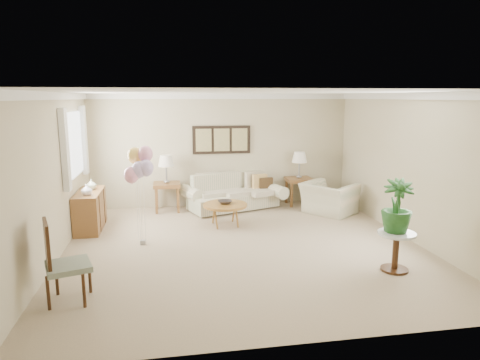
{
  "coord_description": "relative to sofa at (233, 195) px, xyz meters",
  "views": [
    {
      "loc": [
        -1.23,
        -6.87,
        2.52
      ],
      "look_at": [
        0.03,
        0.6,
        1.05
      ],
      "focal_mm": 32.0,
      "sensor_mm": 36.0,
      "label": 1
    }
  ],
  "objects": [
    {
      "name": "vase_sage",
      "position": [
        -2.95,
        -0.87,
        0.52
      ],
      "size": [
        0.24,
        0.24,
        0.2
      ],
      "primitive_type": "imported",
      "rotation": [
        0.0,
        0.0,
        -0.26
      ],
      "color": "#B7C5A7",
      "rests_on": "credenza"
    },
    {
      "name": "end_table_left",
      "position": [
        -1.49,
        0.03,
        0.22
      ],
      "size": [
        0.59,
        0.54,
        0.64
      ],
      "color": "brown",
      "rests_on": "ground"
    },
    {
      "name": "coffee_table",
      "position": [
        -0.36,
        -1.29,
        0.09
      ],
      "size": [
        0.88,
        0.88,
        0.44
      ],
      "color": "#A57327",
      "rests_on": "ground"
    },
    {
      "name": "balloon_cluster",
      "position": [
        -1.93,
        -2.16,
        1.08
      ],
      "size": [
        0.49,
        0.47,
        1.72
      ],
      "color": "gray",
      "rests_on": "ground"
    },
    {
      "name": "side_table",
      "position": [
        1.8,
        -3.95,
        0.12
      ],
      "size": [
        0.54,
        0.54,
        0.59
      ],
      "color": "silver",
      "rests_on": "ground"
    },
    {
      "name": "sofa",
      "position": [
        0.0,
        0.0,
        0.0
      ],
      "size": [
        2.45,
        1.45,
        0.81
      ],
      "color": "beige",
      "rests_on": "ground"
    },
    {
      "name": "armchair",
      "position": [
        2.01,
        -0.76,
        0.02
      ],
      "size": [
        1.36,
        1.38,
        0.68
      ],
      "primitive_type": "imported",
      "rotation": [
        0.0,
        0.0,
        2.21
      ],
      "color": "beige",
      "rests_on": "ground"
    },
    {
      "name": "decor_bowl",
      "position": [
        -0.36,
        -1.27,
        0.16
      ],
      "size": [
        0.31,
        0.31,
        0.07
      ],
      "primitive_type": "imported",
      "rotation": [
        0.0,
        0.0,
        0.11
      ],
      "color": "#2D2623",
      "rests_on": "coffee_table"
    },
    {
      "name": "lamp_right",
      "position": [
        1.59,
        0.11,
        0.8
      ],
      "size": [
        0.35,
        0.35,
        0.62
      ],
      "color": "gray",
      "rests_on": "end_table_right"
    },
    {
      "name": "end_table_right",
      "position": [
        1.59,
        0.11,
        0.22
      ],
      "size": [
        0.59,
        0.54,
        0.65
      ],
      "color": "brown",
      "rests_on": "ground"
    },
    {
      "name": "lamp_left",
      "position": [
        -1.49,
        0.03,
        0.8
      ],
      "size": [
        0.35,
        0.35,
        0.62
      ],
      "color": "gray",
      "rests_on": "end_table_left"
    },
    {
      "name": "ground_plane",
      "position": [
        -0.21,
        -2.57,
        -0.32
      ],
      "size": [
        6.0,
        6.0,
        0.0
      ],
      "primitive_type": "plane",
      "color": "tan"
    },
    {
      "name": "vase_white",
      "position": [
        -2.95,
        -1.38,
        0.52
      ],
      "size": [
        0.23,
        0.23,
        0.21
      ],
      "primitive_type": "imported",
      "rotation": [
        0.0,
        0.0,
        0.2
      ],
      "color": "silver",
      "rests_on": "credenza"
    },
    {
      "name": "wall_art_triptych",
      "position": [
        -0.21,
        0.39,
        1.23
      ],
      "size": [
        1.35,
        0.06,
        0.65
      ],
      "color": "black",
      "rests_on": "ground"
    },
    {
      "name": "potted_plant",
      "position": [
        1.79,
        -3.92,
        0.66
      ],
      "size": [
        0.55,
        0.55,
        0.78
      ],
      "primitive_type": "imported",
      "rotation": [
        0.0,
        0.0,
        -0.31
      ],
      "color": "#194719",
      "rests_on": "side_table"
    },
    {
      "name": "credenza",
      "position": [
        -2.97,
        -1.07,
        0.05
      ],
      "size": [
        0.46,
        1.2,
        0.74
      ],
      "color": "brown",
      "rests_on": "ground"
    },
    {
      "name": "accent_chair",
      "position": [
        -2.79,
        -4.16,
        0.22
      ],
      "size": [
        0.64,
        0.64,
        1.05
      ],
      "color": "gray",
      "rests_on": "ground"
    },
    {
      "name": "room_shell",
      "position": [
        -0.32,
        -2.48,
        1.31
      ],
      "size": [
        6.04,
        6.04,
        2.6
      ],
      "color": "beige",
      "rests_on": "ground"
    }
  ]
}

